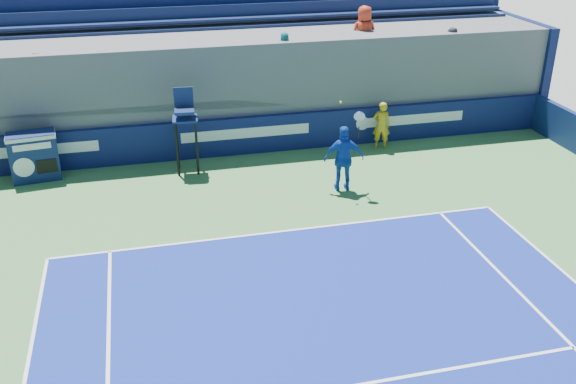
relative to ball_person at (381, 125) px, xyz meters
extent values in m
imported|color=#C59317|center=(0.00, 0.00, 0.00)|extent=(0.64, 0.50, 1.53)
cube|color=white|center=(-4.25, -4.64, -0.76)|extent=(10.97, 0.07, 0.00)
cube|color=#0C1448|center=(-4.25, 0.57, -0.18)|extent=(20.40, 0.20, 1.20)
cube|color=white|center=(-10.25, 0.47, -0.06)|extent=(3.20, 0.01, 0.32)
cube|color=white|center=(-4.25, 0.47, -0.06)|extent=(4.00, 0.01, 0.32)
cube|color=white|center=(1.25, 0.47, -0.06)|extent=(3.60, 0.01, 0.32)
cylinder|color=white|center=(-0.45, 0.47, -0.06)|extent=(0.44, 0.01, 0.44)
cube|color=#0F1C4B|center=(-10.41, 0.06, -0.08)|extent=(1.38, 0.85, 1.40)
cube|color=silver|center=(-10.41, 0.06, 0.55)|extent=(1.40, 0.88, 0.10)
cylinder|color=white|center=(-10.66, -0.34, -0.23)|extent=(0.56, 0.09, 0.56)
cube|color=black|center=(-10.07, -0.26, -0.28)|extent=(0.55, 0.09, 0.40)
cube|color=silver|center=(-10.36, -0.30, 0.34)|extent=(0.99, 0.13, 0.18)
cylinder|color=black|center=(-6.45, -0.66, 0.02)|extent=(0.08, 0.08, 1.60)
cylinder|color=black|center=(-5.89, -0.71, 0.02)|extent=(0.08, 0.08, 1.60)
cylinder|color=black|center=(-6.40, -0.10, 0.02)|extent=(0.08, 0.08, 1.60)
cylinder|color=black|center=(-5.85, -0.15, 0.02)|extent=(0.08, 0.08, 1.60)
cube|color=navy|center=(-6.15, -0.41, 0.85)|extent=(0.75, 0.75, 0.06)
cube|color=navy|center=(-6.16, -0.51, 1.10)|extent=(0.58, 0.49, 0.08)
cube|color=#121F45|center=(-6.13, -0.15, 1.40)|extent=(0.55, 0.10, 0.60)
imported|color=#1542AC|center=(-2.13, -2.69, 0.15)|extent=(1.14, 0.63, 1.84)
cylinder|color=black|center=(-1.80, -2.83, 0.92)|extent=(0.07, 0.16, 0.39)
torus|color=#B9B9BD|center=(-1.82, -2.90, 1.40)|extent=(0.31, 0.19, 0.29)
cylinder|color=silver|center=(-1.82, -2.90, 1.40)|extent=(0.26, 0.14, 0.24)
sphere|color=#E4EF35|center=(-2.30, -2.75, 1.77)|extent=(0.07, 0.07, 0.07)
cube|color=#525257|center=(-4.25, 2.47, 0.91)|extent=(20.40, 3.60, 3.38)
cube|color=#525257|center=(-4.25, 1.12, 0.70)|extent=(20.40, 0.90, 0.55)
cube|color=#131F48|center=(-4.25, 1.02, 1.17)|extent=(20.00, 0.45, 0.08)
cube|color=#131F48|center=(-4.25, 1.27, 1.37)|extent=(20.00, 0.06, 0.45)
cube|color=#525257|center=(-4.25, 2.02, 1.25)|extent=(20.40, 0.90, 0.55)
cube|color=#131F48|center=(-4.25, 1.92, 1.72)|extent=(20.00, 0.45, 0.08)
cube|color=#131F48|center=(-4.25, 2.17, 1.92)|extent=(20.00, 0.06, 0.45)
cube|color=#525257|center=(-4.25, 2.92, 1.80)|extent=(20.40, 0.90, 0.55)
cube|color=#131F48|center=(-4.25, 2.82, 2.27)|extent=(20.00, 0.45, 0.08)
cube|color=#131F48|center=(-4.25, 3.07, 2.47)|extent=(20.00, 0.06, 0.45)
cube|color=#525257|center=(-4.25, 3.82, 2.35)|extent=(20.40, 0.90, 0.55)
cube|color=#131F48|center=(-4.25, 3.72, 2.82)|extent=(20.00, 0.45, 0.08)
cube|color=#131F48|center=(-4.25, 3.97, 3.02)|extent=(20.00, 0.06, 0.45)
cube|color=#0C1647|center=(-4.25, 4.42, 1.42)|extent=(20.80, 0.30, 4.40)
cube|color=#0C1647|center=(6.10, 2.47, 0.92)|extent=(0.30, 3.90, 3.40)
imported|color=gold|center=(-10.05, 1.07, 1.81)|extent=(0.92, 0.79, 1.63)
imported|color=white|center=(-6.92, 1.07, 1.78)|extent=(1.09, 0.72, 1.58)
imported|color=teal|center=(-2.86, 1.07, 1.91)|extent=(1.14, 0.64, 1.84)
imported|color=red|center=(-0.01, 1.97, 2.46)|extent=(0.90, 0.59, 1.84)
imported|color=black|center=(2.65, 1.07, 1.87)|extent=(0.66, 0.45, 1.75)
camera|label=1|loc=(-7.38, -17.93, 6.80)|focal=40.00mm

